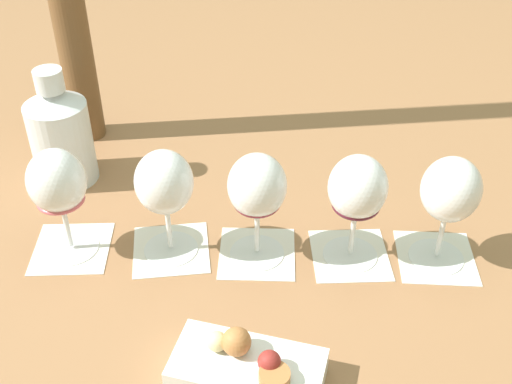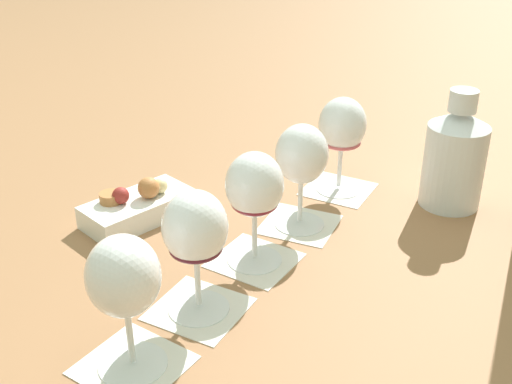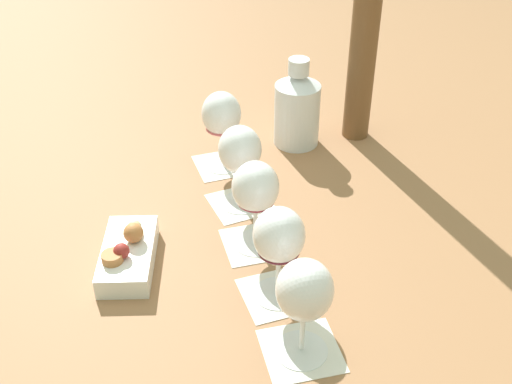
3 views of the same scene
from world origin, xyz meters
The scene contains 13 objects.
ground_plane centered at (0.00, 0.00, 0.00)m, with size 8.00×8.00×0.00m, color #936642.
tasting_card_0 centered at (-0.21, 0.15, 0.00)m, with size 0.14×0.14×0.00m.
tasting_card_1 centered at (-0.10, 0.07, 0.00)m, with size 0.14×0.14×0.00m.
tasting_card_2 centered at (0.00, 0.00, 0.00)m, with size 0.14×0.15×0.00m.
tasting_card_3 centered at (0.11, -0.07, 0.00)m, with size 0.14×0.14×0.00m.
tasting_card_4 centered at (0.20, -0.14, 0.00)m, with size 0.15×0.15×0.00m.
wine_glass_0 centered at (-0.21, 0.15, 0.11)m, with size 0.08×0.08×0.16m.
wine_glass_1 centered at (-0.10, 0.07, 0.11)m, with size 0.08×0.08×0.16m.
wine_glass_2 centered at (0.00, 0.00, 0.11)m, with size 0.08×0.08×0.16m.
wine_glass_3 centered at (0.11, -0.07, 0.11)m, with size 0.08×0.08×0.16m.
wine_glass_4 centered at (0.20, -0.14, 0.11)m, with size 0.08×0.08×0.16m.
ceramic_vase centered at (-0.16, 0.31, 0.08)m, with size 0.09×0.09×0.19m.
snack_dish centered at (-0.12, -0.17, 0.02)m, with size 0.17×0.18×0.07m.
Camera 2 is at (0.74, -0.02, 0.48)m, focal length 45.00 mm.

